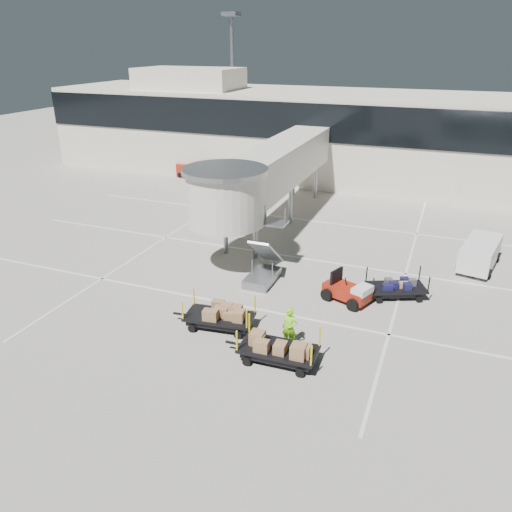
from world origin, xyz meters
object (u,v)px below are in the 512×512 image
at_px(box_cart_far, 218,316).
at_px(baggage_tug, 348,291).
at_px(box_cart_near, 281,349).
at_px(minivan, 481,251).
at_px(belt_loader, 194,172).
at_px(suitcase_cart, 395,288).
at_px(ground_worker, 290,327).

bearing_deg(box_cart_far, baggage_tug, 36.54).
height_order(box_cart_near, box_cart_far, box_cart_near).
height_order(box_cart_far, minivan, minivan).
height_order(baggage_tug, belt_loader, belt_loader).
bearing_deg(baggage_tug, belt_loader, 156.34).
bearing_deg(suitcase_cart, ground_worker, -144.56).
height_order(suitcase_cart, belt_loader, belt_loader).
bearing_deg(minivan, box_cart_near, -108.97).
height_order(suitcase_cart, minivan, minivan).
xyz_separation_m(baggage_tug, box_cart_near, (-1.53, -6.22, 0.02)).
bearing_deg(belt_loader, suitcase_cart, -27.14).
distance_m(box_cart_near, ground_worker, 1.25).
bearing_deg(ground_worker, baggage_tug, 76.58).
relative_size(baggage_tug, belt_loader, 0.70).
bearing_deg(suitcase_cart, box_cart_near, -140.44).
relative_size(box_cart_far, minivan, 0.89).
height_order(box_cart_near, belt_loader, belt_loader).
xyz_separation_m(minivan, belt_loader, (-25.72, 12.25, -0.30)).
xyz_separation_m(suitcase_cart, belt_loader, (-21.56, 18.11, 0.16)).
distance_m(suitcase_cart, box_cart_near, 8.48).
xyz_separation_m(box_cart_near, belt_loader, (-17.81, 25.72, 0.07)).
distance_m(minivan, belt_loader, 28.49).
height_order(baggage_tug, ground_worker, ground_worker).
relative_size(minivan, belt_loader, 1.18).
relative_size(suitcase_cart, ground_worker, 1.97).
relative_size(baggage_tug, box_cart_near, 0.66).
distance_m(baggage_tug, ground_worker, 5.26).
height_order(baggage_tug, box_cart_far, baggage_tug).
bearing_deg(baggage_tug, minivan, 70.22).
relative_size(ground_worker, minivan, 0.41).
bearing_deg(baggage_tug, suitcase_cart, 53.59).
bearing_deg(box_cart_far, belt_loader, 113.44).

